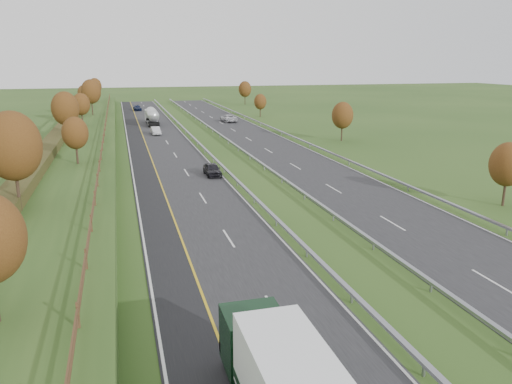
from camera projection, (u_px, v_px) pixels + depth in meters
ground at (227, 158)px, 69.66m from camera, size 400.00×400.00×0.00m
near_carriageway at (166, 154)px, 72.27m from camera, size 10.50×200.00×0.04m
far_carriageway at (274, 149)px, 76.49m from camera, size 10.50×200.00×0.04m
hard_shoulder at (139, 156)px, 71.31m from camera, size 3.00×200.00×0.04m
lane_markings at (210, 152)px, 73.79m from camera, size 26.75×200.00×0.01m
embankment_left at (70, 152)px, 68.69m from camera, size 12.00×200.00×2.00m
hedge_left at (54, 141)px, 67.78m from camera, size 2.20×180.00×1.10m
fence_left at (103, 139)px, 69.02m from camera, size 0.12×189.06×1.20m
median_barrier_near at (205, 149)px, 73.57m from camera, size 0.32×200.00×0.71m
median_barrier_far at (238, 147)px, 74.88m from camera, size 0.32×200.00×0.71m
outer_barrier_far at (310, 144)px, 77.82m from camera, size 0.32×200.00×0.71m
trees_left at (67, 115)px, 64.27m from camera, size 6.64×164.30×7.66m
trees_far at (293, 104)px, 106.05m from camera, size 8.45×118.60×7.12m
road_tanker at (152, 116)px, 105.66m from camera, size 2.40×11.22×3.46m
car_dark_near at (212, 169)px, 58.84m from camera, size 1.76×4.30×1.46m
car_silver_mid at (156, 131)px, 91.39m from camera, size 1.80×4.41×1.42m
car_small_far at (137, 108)px, 135.61m from camera, size 2.28×4.89×1.38m
car_oncoming at (228, 118)px, 110.51m from camera, size 3.13×5.98×1.61m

